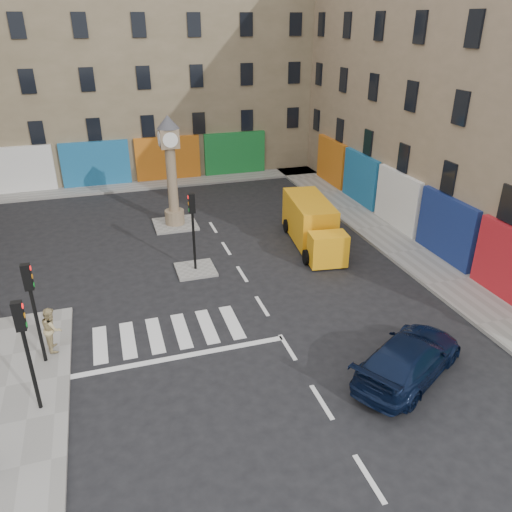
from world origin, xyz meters
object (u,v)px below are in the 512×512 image
traffic_light_island (193,220)px  pedestrian_tan (52,329)px  traffic_light_left_far (32,298)px  yellow_van (312,224)px  navy_sedan (409,358)px  traffic_light_left_near (25,340)px  clock_pillar (171,165)px

traffic_light_island → pedestrian_tan: bearing=-141.7°
traffic_light_left_far → yellow_van: (12.77, 6.71, -1.52)m
traffic_light_island → navy_sedan: (5.24, -9.67, -1.87)m
traffic_light_left_near → traffic_light_left_far: (0.00, 2.40, 0.00)m
traffic_light_left_near → clock_pillar: clock_pillar is taller
clock_pillar → yellow_van: bearing=-35.9°
clock_pillar → traffic_light_left_far: bearing=-118.9°
traffic_light_left_far → yellow_van: size_ratio=0.59×
navy_sedan → traffic_light_left_near: bearing=50.2°
yellow_van → pedestrian_tan: (-12.47, -6.05, -0.13)m
traffic_light_left_near → clock_pillar: bearing=65.5°
traffic_light_island → pedestrian_tan: 7.82m
traffic_light_island → traffic_light_left_near: bearing=-128.9°
traffic_light_left_near → navy_sedan: size_ratio=0.75×
traffic_light_left_near → pedestrian_tan: (0.30, 3.06, -1.65)m
traffic_light_left_near → navy_sedan: bearing=-9.2°
traffic_light_left_far → traffic_light_island: size_ratio=1.00×
navy_sedan → yellow_van: bearing=-37.1°
yellow_van → traffic_light_left_far: bearing=-145.2°
yellow_van → navy_sedan: bearing=-89.3°
yellow_van → traffic_light_left_near: bearing=-137.4°
clock_pillar → yellow_van: size_ratio=0.97×
pedestrian_tan → navy_sedan: bearing=-118.9°
traffic_light_left_near → pedestrian_tan: traffic_light_left_near is taller
yellow_van → traffic_light_island: bearing=-161.5°
pedestrian_tan → traffic_light_left_near: bearing=169.1°
traffic_light_island → clock_pillar: size_ratio=0.61×
traffic_light_left_near → navy_sedan: 11.84m
traffic_light_left_far → navy_sedan: size_ratio=0.75×
traffic_light_left_far → navy_sedan: 12.45m
pedestrian_tan → traffic_light_island: bearing=-56.9°
traffic_light_left_near → yellow_van: traffic_light_left_near is taller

